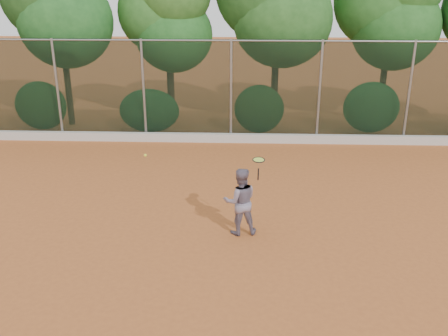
{
  "coord_description": "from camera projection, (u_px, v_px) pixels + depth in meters",
  "views": [
    {
      "loc": [
        0.43,
        -9.81,
        5.38
      ],
      "look_at": [
        0.0,
        1.0,
        1.25
      ],
      "focal_mm": 40.0,
      "sensor_mm": 36.0,
      "label": 1
    }
  ],
  "objects": [
    {
      "name": "concrete_curb",
      "position": [
        231.0,
        138.0,
        17.4
      ],
      "size": [
        24.0,
        0.2,
        0.3
      ],
      "primitive_type": "cube",
      "color": "beige",
      "rests_on": "ground"
    },
    {
      "name": "ground",
      "position": [
        222.0,
        236.0,
        11.09
      ],
      "size": [
        80.0,
        80.0,
        0.0
      ],
      "primitive_type": "plane",
      "color": "#AE5B29",
      "rests_on": "ground"
    },
    {
      "name": "chainlink_fence",
      "position": [
        231.0,
        88.0,
        16.96
      ],
      "size": [
        24.09,
        0.09,
        3.5
      ],
      "color": "black",
      "rests_on": "ground"
    },
    {
      "name": "tennis_ball_in_flight",
      "position": [
        145.0,
        155.0,
        11.15
      ],
      "size": [
        0.07,
        0.07,
        0.07
      ],
      "color": "#EAF036",
      "rests_on": "ground"
    },
    {
      "name": "tennis_player",
      "position": [
        240.0,
        201.0,
        10.98
      ],
      "size": [
        0.84,
        0.7,
        1.55
      ],
      "primitive_type": "imported",
      "rotation": [
        0.0,
        0.0,
        3.3
      ],
      "color": "slate",
      "rests_on": "ground"
    },
    {
      "name": "foliage_backdrop",
      "position": [
        218.0,
        7.0,
        17.92
      ],
      "size": [
        23.7,
        3.63,
        7.55
      ],
      "color": "#422F19",
      "rests_on": "ground"
    },
    {
      "name": "tennis_racket",
      "position": [
        259.0,
        162.0,
        10.52
      ],
      "size": [
        0.3,
        0.3,
        0.51
      ],
      "color": "black",
      "rests_on": "ground"
    }
  ]
}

